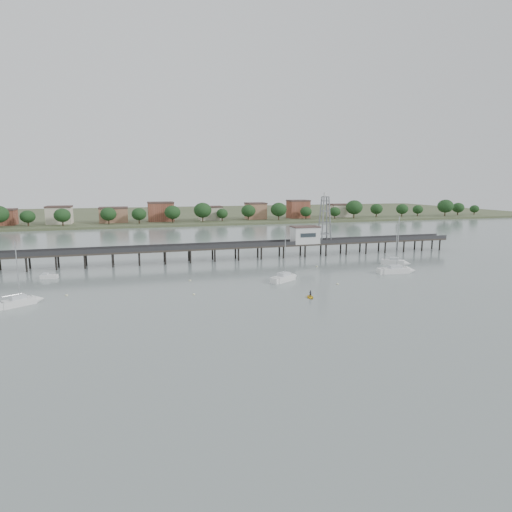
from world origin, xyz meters
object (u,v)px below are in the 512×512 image
Objects in this scene: pier at (225,247)px; sailboat_a at (25,301)px; sailboat_e at (398,262)px; white_tender at (49,277)px; sailboat_d at (400,270)px; yellow_dinghy at (310,298)px; sailboat_c at (287,277)px; lattice_tower at (325,220)px.

sailboat_a reaches higher than pier.
white_tender is (-89.73, 8.16, -0.20)m from sailboat_e.
sailboat_d is 35.02m from yellow_dinghy.
sailboat_c is 5.45× the size of yellow_dinghy.
sailboat_c reaches higher than sailboat_a.
pier is 46.18m from yellow_dinghy.
white_tender is (-45.37, -12.07, -3.34)m from pier.
sailboat_a is (-77.19, -34.83, -10.46)m from lattice_tower.
white_tender is (-53.63, 17.55, -0.19)m from sailboat_c.
sailboat_a reaches higher than white_tender.
lattice_tower is 78.53m from white_tender.
pier is 57.54m from sailboat_a.
sailboat_c is 37.30m from sailboat_e.
lattice_tower is 3.88× the size of white_tender.
lattice_tower is 1.16× the size of sailboat_c.
sailboat_d reaches higher than sailboat_e.
white_tender is at bearing -165.10° from pier.
sailboat_e is at bearing -24.69° from sailboat_a.
lattice_tower is at bearing 158.81° from sailboat_e.
pier is 32.34m from lattice_tower.
lattice_tower reaches higher than pier.
white_tender is 1.63× the size of yellow_dinghy.
yellow_dinghy is (-37.14, -25.22, -0.65)m from sailboat_e.
sailboat_a is 1.06× the size of sailboat_e.
sailboat_c is at bearing -128.11° from lattice_tower.
pier is at bearing 148.02° from sailboat_d.
sailboat_c reaches higher than pier.
sailboat_d is (7.04, -29.81, -10.47)m from lattice_tower.
sailboat_d is at bearing -37.72° from pier.
sailboat_d reaches higher than sailboat_c.
lattice_tower is 1.30× the size of sailboat_e.
yellow_dinghy is (-1.04, -15.83, -0.64)m from sailboat_c.
sailboat_a is 22.76m from white_tender.
sailboat_e is 0.79× the size of sailboat_d.
sailboat_a is at bearing -80.05° from white_tender.
yellow_dinghy is at bearing -80.97° from pier.
sailboat_a is (-45.69, -34.83, -3.15)m from pier.
sailboat_a is at bearing -134.44° from sailboat_e.
sailboat_c is at bearing -129.07° from sailboat_e.
sailboat_d is (-5.83, -9.57, -0.02)m from sailboat_e.
white_tender is at bearing 173.80° from sailboat_d.
sailboat_e is at bearing -24.52° from pier.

